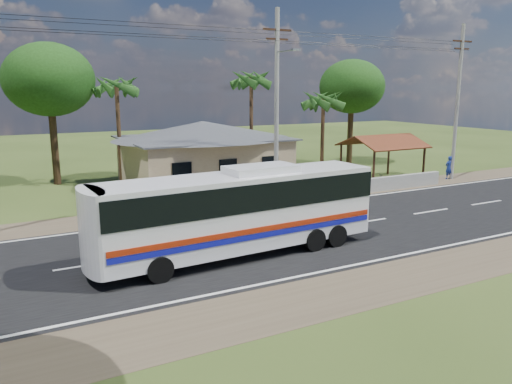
% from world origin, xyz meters
% --- Properties ---
extents(ground, '(120.00, 120.00, 0.00)m').
position_xyz_m(ground, '(0.00, 0.00, 0.00)').
color(ground, '#2E4016').
rests_on(ground, ground).
extents(road, '(120.00, 16.00, 0.03)m').
position_xyz_m(road, '(0.00, 0.00, 0.01)').
color(road, black).
rests_on(road, ground).
extents(house, '(12.40, 10.00, 5.00)m').
position_xyz_m(house, '(1.00, 13.00, 2.64)').
color(house, tan).
rests_on(house, ground).
extents(waiting_shed, '(5.20, 4.48, 3.35)m').
position_xyz_m(waiting_shed, '(13.00, 8.50, 2.73)').
color(waiting_shed, '#3D2616').
rests_on(waiting_shed, ground).
extents(concrete_barrier, '(7.00, 0.30, 0.90)m').
position_xyz_m(concrete_barrier, '(12.00, 5.60, 0.45)').
color(concrete_barrier, '#9E9E99').
rests_on(concrete_barrier, ground).
extents(utility_poles, '(32.80, 2.22, 11.00)m').
position_xyz_m(utility_poles, '(2.67, 6.49, 5.77)').
color(utility_poles, '#9E9E99').
rests_on(utility_poles, ground).
extents(palm_near, '(2.80, 2.80, 6.70)m').
position_xyz_m(palm_near, '(9.50, 11.00, 5.71)').
color(palm_near, '#47301E').
rests_on(palm_near, ground).
extents(palm_mid, '(2.80, 2.80, 8.20)m').
position_xyz_m(palm_mid, '(6.00, 15.50, 7.16)').
color(palm_mid, '#47301E').
rests_on(palm_mid, ground).
extents(palm_far, '(2.80, 2.80, 7.70)m').
position_xyz_m(palm_far, '(-4.00, 16.00, 6.68)').
color(palm_far, '#47301E').
rests_on(palm_far, ground).
extents(tree_behind_house, '(6.00, 6.00, 9.61)m').
position_xyz_m(tree_behind_house, '(-8.00, 18.00, 7.12)').
color(tree_behind_house, '#47301E').
rests_on(tree_behind_house, ground).
extents(tree_behind_shed, '(5.60, 5.60, 9.02)m').
position_xyz_m(tree_behind_shed, '(16.00, 16.00, 6.68)').
color(tree_behind_shed, '#47301E').
rests_on(tree_behind_shed, ground).
extents(coach_bus, '(11.63, 3.04, 3.58)m').
position_xyz_m(coach_bus, '(-3.31, -1.59, 2.04)').
color(coach_bus, silver).
rests_on(coach_bus, ground).
extents(motorcycle, '(1.96, 1.33, 0.97)m').
position_xyz_m(motorcycle, '(10.40, 6.34, 0.49)').
color(motorcycle, black).
rests_on(motorcycle, ground).
extents(person, '(0.63, 0.42, 1.71)m').
position_xyz_m(person, '(17.79, 6.62, 0.85)').
color(person, navy).
rests_on(person, ground).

